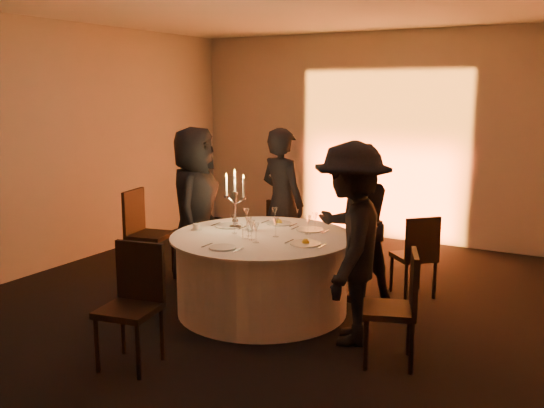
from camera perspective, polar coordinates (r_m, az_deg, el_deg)
The scene contains 32 objects.
floor at distance 6.17m, azimuth -0.92°, elevation -9.93°, with size 7.00×7.00×0.00m, color black.
wall_back at distance 9.00m, azimuth 10.40°, elevation 6.24°, with size 7.00×7.00×0.00m, color #AFA9A2.
wall_left at distance 7.76m, azimuth -20.55°, elevation 5.05°, with size 7.00×7.00×0.00m, color #AFA9A2.
uplighter_fixture at distance 8.94m, azimuth 9.46°, elevation -3.17°, with size 0.25×0.12×0.10m, color black.
banquet_table at distance 6.04m, azimuth -0.93°, elevation -6.52°, with size 1.80×1.80×0.77m.
chair_left at distance 7.28m, azimuth -12.03°, elevation -2.18°, with size 0.53×0.53×1.02m.
chair_back_left at distance 7.33m, azimuth 1.16°, elevation -2.62°, with size 0.48×0.48×0.87m.
chair_back_right at distance 6.56m, azimuth 13.51°, elevation -4.41°, with size 0.55×0.55×0.89m.
chair_right at distance 4.97m, azimuth 11.88°, elevation -8.98°, with size 0.52×0.52×0.93m.
chair_front at distance 5.00m, azimuth -12.88°, elevation -8.53°, with size 0.50×0.50×0.98m.
guest_left at distance 6.89m, azimuth -7.28°, elevation -0.15°, with size 0.87×0.56×1.77m, color black.
guest_back_left at distance 7.09m, azimuth 0.96°, elevation 0.14°, with size 0.64×0.42×1.75m, color black.
guest_back_right at distance 6.35m, azimuth 7.95°, elevation -1.70°, with size 0.80×0.62×1.64m, color black.
guest_right at distance 5.25m, azimuth 7.47°, elevation -3.70°, with size 1.13×0.65×1.76m, color black.
plate_left at distance 6.33m, azimuth -4.06°, elevation -2.06°, with size 0.36×0.29×0.01m.
plate_back_left at distance 6.44m, azimuth 0.66°, elevation -1.74°, with size 0.36×0.27×0.08m.
plate_back_right at distance 6.16m, azimuth 3.61°, elevation -2.42°, with size 0.36×0.28×0.01m.
plate_right at distance 5.61m, azimuth 3.18°, elevation -3.65°, with size 0.36×0.29×0.08m.
plate_front at distance 5.48m, azimuth -4.69°, elevation -4.11°, with size 0.36×0.24×0.01m.
coffee_cup at distance 6.21m, azimuth -7.14°, elevation -2.17°, with size 0.11×0.11×0.07m.
candelabra at distance 6.23m, azimuth -3.49°, elevation -0.33°, with size 0.26×0.12×0.61m.
wine_glass_a at distance 5.99m, azimuth -3.59°, elevation -1.52°, with size 0.07×0.07×0.19m.
wine_glass_b at distance 5.73m, azimuth -1.94°, elevation -2.07°, with size 0.07×0.07×0.19m.
wine_glass_c at distance 6.31m, azimuth -2.42°, elevation -0.88°, with size 0.07×0.07×0.19m.
wine_glass_d at distance 5.84m, azimuth 0.35°, elevation -1.82°, with size 0.07×0.07×0.19m.
wine_glass_e at distance 5.62m, azimuth -1.52°, elevation -2.33°, with size 0.07×0.07×0.19m.
wine_glass_f at distance 5.97m, azimuth 3.41°, elevation -1.57°, with size 0.07×0.07×0.19m.
wine_glass_g at distance 6.34m, azimuth 0.27°, elevation -0.81°, with size 0.07×0.07×0.19m.
wine_glass_h at distance 5.88m, azimuth -2.23°, elevation -1.74°, with size 0.07×0.07×0.19m.
wine_glass_i at distance 6.10m, azimuth 4.08°, elevation -1.31°, with size 0.07×0.07×0.19m.
tumbler_a at distance 6.12m, azimuth -2.12°, elevation -2.14°, with size 0.07×0.07×0.09m, color white.
tumbler_b at distance 5.81m, azimuth -2.53°, elevation -2.84°, with size 0.07×0.07×0.09m, color white.
Camera 1 is at (2.91, -4.99, 2.18)m, focal length 40.00 mm.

